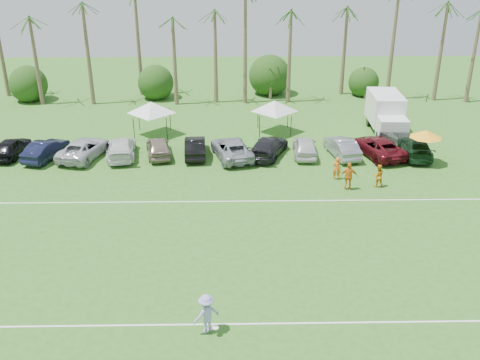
{
  "coord_description": "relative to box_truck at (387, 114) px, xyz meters",
  "views": [
    {
      "loc": [
        1.78,
        -16.72,
        15.44
      ],
      "look_at": [
        2.35,
        13.78,
        1.6
      ],
      "focal_mm": 40.0,
      "sensor_mm": 36.0,
      "label": 1
    }
  ],
  "objects": [
    {
      "name": "canopy_tent_left",
      "position": [
        -19.99,
        -0.02,
        1.15
      ],
      "size": [
        4.22,
        4.22,
        3.42
      ],
      "color": "black",
      "rests_on": "ground"
    },
    {
      "name": "parked_car_4",
      "position": [
        -18.92,
        -4.85,
        -1.03
      ],
      "size": [
        2.55,
        4.58,
        1.47
      ],
      "primitive_type": "imported",
      "rotation": [
        0.0,
        0.0,
        3.34
      ],
      "color": "gray",
      "rests_on": "ground"
    },
    {
      "name": "box_truck",
      "position": [
        0.0,
        0.0,
        0.0
      ],
      "size": [
        2.74,
        6.54,
        3.31
      ],
      "rotation": [
        0.0,
        0.0,
        -0.05
      ],
      "color": "white",
      "rests_on": "ground"
    },
    {
      "name": "bush_tree_2",
      "position": [
        -9.11,
        12.12,
        0.03
      ],
      "size": [
        4.0,
        4.0,
        4.0
      ],
      "color": "brown",
      "rests_on": "ground"
    },
    {
      "name": "canopy_tent_right",
      "position": [
        -9.57,
        0.45,
        1.08
      ],
      "size": [
        4.12,
        4.12,
        3.33
      ],
      "color": "black",
      "rests_on": "ground"
    },
    {
      "name": "ground",
      "position": [
        -15.11,
        -26.88,
        -1.77
      ],
      "size": [
        120.0,
        120.0,
        0.0
      ],
      "primitive_type": "plane",
      "color": "#2F631D",
      "rests_on": "ground"
    },
    {
      "name": "sideline_player_c",
      "position": [
        -5.47,
        -11.23,
        -0.8
      ],
      "size": [
        1.19,
        0.62,
        1.94
      ],
      "primitive_type": "imported",
      "rotation": [
        0.0,
        0.0,
        3.01
      ],
      "color": "orange",
      "rests_on": "ground"
    },
    {
      "name": "frisbee_player",
      "position": [
        -14.41,
        -25.31,
        -0.85
      ],
      "size": [
        1.38,
        1.19,
        1.85
      ],
      "rotation": [
        0.0,
        0.0,
        3.67
      ],
      "color": "#9892D0",
      "rests_on": "ground"
    },
    {
      "name": "market_umbrella",
      "position": [
        0.97,
        -6.91,
        0.62
      ],
      "size": [
        2.39,
        2.39,
        2.66
      ],
      "color": "black",
      "rests_on": "ground"
    },
    {
      "name": "parked_car_3",
      "position": [
        -21.76,
        -4.99,
        -1.03
      ],
      "size": [
        2.69,
        5.3,
        1.47
      ],
      "primitive_type": "imported",
      "rotation": [
        0.0,
        0.0,
        3.27
      ],
      "color": "silver",
      "rests_on": "ground"
    },
    {
      "name": "parked_car_5",
      "position": [
        -16.09,
        -4.92,
        -1.03
      ],
      "size": [
        1.83,
        4.56,
        1.47
      ],
      "primitive_type": "imported",
      "rotation": [
        0.0,
        0.0,
        3.2
      ],
      "color": "black",
      "rests_on": "ground"
    },
    {
      "name": "parked_car_1",
      "position": [
        -27.43,
        -5.3,
        -1.03
      ],
      "size": [
        2.73,
        4.73,
        1.47
      ],
      "primitive_type": "imported",
      "rotation": [
        0.0,
        0.0,
        2.86
      ],
      "color": "black",
      "rests_on": "ground"
    },
    {
      "name": "palm_tree_2",
      "position": [
        -27.11,
        11.12,
        7.44
      ],
      "size": [
        2.4,
        2.4,
        10.9
      ],
      "color": "brown",
      "rests_on": "ground"
    },
    {
      "name": "bush_tree_0",
      "position": [
        -34.11,
        12.12,
        0.03
      ],
      "size": [
        4.0,
        4.0,
        4.0
      ],
      "color": "brown",
      "rests_on": "ground"
    },
    {
      "name": "palm_tree_6",
      "position": [
        -11.11,
        11.12,
        7.44
      ],
      "size": [
        2.4,
        2.4,
        10.9
      ],
      "color": "brown",
      "rests_on": "ground"
    },
    {
      "name": "palm_tree_1",
      "position": [
        -32.11,
        11.12,
        6.58
      ],
      "size": [
        2.4,
        2.4,
        9.9
      ],
      "color": "brown",
      "rests_on": "ground"
    },
    {
      "name": "parked_car_8",
      "position": [
        -7.58,
        -4.99,
        -1.03
      ],
      "size": [
        1.97,
        4.41,
        1.47
      ],
      "primitive_type": "imported",
      "rotation": [
        0.0,
        0.0,
        3.09
      ],
      "color": "silver",
      "rests_on": "ground"
    },
    {
      "name": "bush_tree_1",
      "position": [
        -21.11,
        12.12,
        0.03
      ],
      "size": [
        4.0,
        4.0,
        4.0
      ],
      "color": "brown",
      "rests_on": "ground"
    },
    {
      "name": "parked_car_6",
      "position": [
        -13.25,
        -5.36,
        -1.03
      ],
      "size": [
        3.71,
        5.75,
        1.47
      ],
      "primitive_type": "imported",
      "rotation": [
        0.0,
        0.0,
        3.4
      ],
      "color": "#92969E",
      "rests_on": "ground"
    },
    {
      "name": "palm_tree_4",
      "position": [
        -19.11,
        11.12,
        5.71
      ],
      "size": [
        2.4,
        2.4,
        8.9
      ],
      "color": "brown",
      "rests_on": "ground"
    },
    {
      "name": "parked_car_2",
      "position": [
        -24.59,
        -5.12,
        -1.03
      ],
      "size": [
        3.63,
        5.73,
        1.47
      ],
      "primitive_type": "imported",
      "rotation": [
        0.0,
        0.0,
        2.9
      ],
      "color": "#B7B9BE",
      "rests_on": "ground"
    },
    {
      "name": "parked_car_9",
      "position": [
        -4.74,
        -5.15,
        -1.03
      ],
      "size": [
        2.33,
        4.68,
        1.47
      ],
      "primitive_type": "imported",
      "rotation": [
        0.0,
        0.0,
        3.32
      ],
      "color": "gray",
      "rests_on": "ground"
    },
    {
      "name": "field_lines",
      "position": [
        -15.11,
        -18.88,
        -1.77
      ],
      "size": [
        80.0,
        12.1,
        0.01
      ],
      "color": "white",
      "rests_on": "ground"
    },
    {
      "name": "sideline_player_b",
      "position": [
        -3.37,
        -10.8,
        -0.97
      ],
      "size": [
        0.79,
        0.62,
        1.6
      ],
      "primitive_type": "imported",
      "rotation": [
        0.0,
        0.0,
        3.13
      ],
      "color": "orange",
      "rests_on": "ground"
    },
    {
      "name": "parked_car_0",
      "position": [
        -30.26,
        -4.77,
        -1.03
      ],
      "size": [
        2.19,
        4.48,
        1.47
      ],
      "primitive_type": "imported",
      "rotation": [
        0.0,
        0.0,
        3.04
      ],
      "color": "black",
      "rests_on": "ground"
    },
    {
      "name": "palm_tree_10",
      "position": [
        7.89,
        11.12,
        7.44
      ],
      "size": [
        2.4,
        2.4,
        10.9
      ],
      "color": "brown",
      "rests_on": "ground"
    },
    {
      "name": "parked_car_10",
      "position": [
        -1.91,
        -5.19,
        -1.03
      ],
      "size": [
        3.77,
        5.76,
        1.47
      ],
      "primitive_type": "imported",
      "rotation": [
        0.0,
        0.0,
        3.41
      ],
      "color": "#540E15",
      "rests_on": "ground"
    },
    {
      "name": "palm_tree_9",
      "position": [
        2.89,
        11.12,
        6.58
      ],
      "size": [
        2.4,
        2.4,
        9.9
      ],
      "color": "brown",
      "rests_on": "ground"
    },
    {
      "name": "sideline_player_a",
      "position": [
        -5.95,
        -9.52,
        -0.96
      ],
      "size": [
        0.65,
        0.48,
        1.63
      ],
      "primitive_type": "imported",
      "rotation": [
        0.0,
        0.0,
        2.98
      ],
      "color": "orange",
      "rests_on": "ground"
    },
    {
      "name": "palm_tree_5",
      "position": [
        -15.11,
        11.12,
        6.58
      ],
      "size": [
        2.4,
        2.4,
        9.9
      ],
      "color": "brown",
      "rests_on": "ground"
    },
    {
      "name": "parked_car_11",
      "position": [
        0.93,
        -5.26,
        -1.03
      ],
      "size": [
        2.64,
        5.28,
        1.47
      ],
      "primitive_type": "imported",
      "rotation": [
        0.0,
        0.0,
        3.02
      ],
      "color": "black",
      "rests_on": "ground"
    },
    {
      "name": "bush_tree_3",
      "position": [
        0.89,
        12.12,
        0.03
      ],
      "size": [
        4.0,
        4.0,
        4.0
      ],
      "color": "brown",
      "rests_on": "ground"
    },
    {
      "name": "parked_car_7",
      "position": [
        -10.41,
        -4.95,
        -1.03
      ],
      "size": [
        3.78,
        5.48,
        1.47
      ],
      "primitive_type": "imported",
      "rotation": [
        0.0,
        0.0,
        2.77
      ],
      "color": "black",
      "rests_on": "ground"
    },
    {
      "name": "palm_tree_8",
      "position": [
        -2.11,
        11.12,
        5.71
      ],
      "size": [
        2.4,
        2.4,
        8.9
      ],
      "color": "brown",
      "rests_on": "ground"
    }
  ]
}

